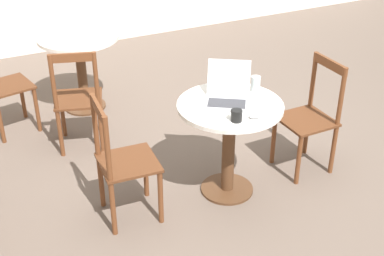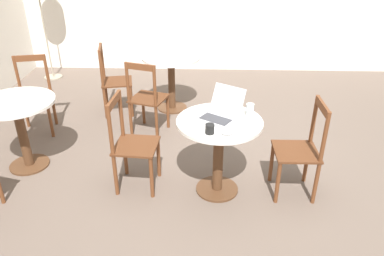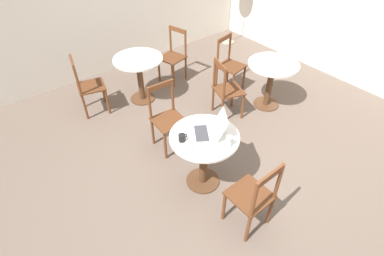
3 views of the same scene
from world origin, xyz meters
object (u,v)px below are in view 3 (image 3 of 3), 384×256
at_px(cafe_table_mid, 272,74).
at_px(mouse, 189,148).
at_px(chair_near_back, 167,118).
at_px(mug, 182,138).
at_px(drinking_glass, 229,141).
at_px(chair_near_front, 253,197).
at_px(cafe_table_near, 204,148).
at_px(chair_far_right, 174,56).
at_px(chair_far_left, 88,86).
at_px(laptop, 209,130).
at_px(cafe_table_far, 139,69).
at_px(chair_mid_back, 229,65).
at_px(chair_mid_left, 226,90).

height_order(cafe_table_mid, mouse, mouse).
height_order(chair_near_back, mug, chair_near_back).
bearing_deg(cafe_table_mid, drinking_glass, -153.88).
bearing_deg(chair_near_front, cafe_table_near, 90.65).
distance_m(mug, drinking_glass, 0.48).
height_order(cafe_table_near, chair_far_right, chair_far_right).
height_order(cafe_table_near, cafe_table_mid, same).
xyz_separation_m(chair_far_right, mouse, (-1.37, -2.19, 0.31)).
xyz_separation_m(cafe_table_near, chair_far_left, (-0.42, 2.14, -0.11)).
relative_size(cafe_table_near, chair_near_back, 0.82).
relative_size(chair_near_back, mouse, 9.06).
relative_size(mouse, mug, 0.92).
bearing_deg(laptop, cafe_table_far, 81.56).
distance_m(cafe_table_mid, chair_near_back, 1.77).
height_order(chair_mid_back, mug, chair_mid_back).
height_order(chair_mid_back, laptop, laptop).
height_order(cafe_table_near, chair_mid_back, chair_mid_back).
relative_size(chair_mid_left, mug, 8.31).
distance_m(cafe_table_near, drinking_glass, 0.37).
height_order(chair_far_right, chair_far_left, same).
distance_m(chair_near_back, drinking_glass, 1.11).
height_order(chair_near_back, chair_mid_left, same).
distance_m(cafe_table_near, cafe_table_mid, 1.90).
xyz_separation_m(mouse, drinking_glass, (0.34, -0.21, 0.04)).
bearing_deg(chair_far_left, cafe_table_mid, -35.09).
xyz_separation_m(chair_far_right, drinking_glass, (-1.03, -2.40, 0.35)).
bearing_deg(cafe_table_mid, chair_near_front, -144.05).
height_order(cafe_table_far, chair_near_back, chair_near_back).
height_order(cafe_table_near, drinking_glass, drinking_glass).
bearing_deg(chair_mid_left, chair_mid_back, 42.80).
bearing_deg(drinking_glass, mug, 132.89).
bearing_deg(drinking_glass, cafe_table_near, 110.42).
distance_m(chair_near_front, drinking_glass, 0.59).
relative_size(chair_mid_back, chair_far_left, 1.00).
distance_m(chair_mid_left, laptop, 1.37).
bearing_deg(chair_near_front, chair_near_back, 88.12).
bearing_deg(mouse, chair_far_right, 57.90).
height_order(chair_near_front, drinking_glass, chair_near_front).
height_order(chair_near_front, mug, chair_near_front).
xyz_separation_m(chair_near_back, chair_mid_back, (1.60, 0.52, 0.00)).
bearing_deg(cafe_table_near, chair_near_front, -89.35).
relative_size(cafe_table_mid, chair_far_left, 0.82).
xyz_separation_m(chair_near_front, laptop, (0.05, 0.73, 0.34)).
bearing_deg(chair_far_left, cafe_table_near, -78.88).
height_order(cafe_table_near, chair_near_front, chair_near_front).
distance_m(mouse, mug, 0.14).
height_order(chair_near_front, chair_far_right, same).
height_order(cafe_table_mid, chair_far_right, chair_far_right).
bearing_deg(cafe_table_near, laptop, -7.39).
height_order(chair_near_back, drinking_glass, chair_near_back).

